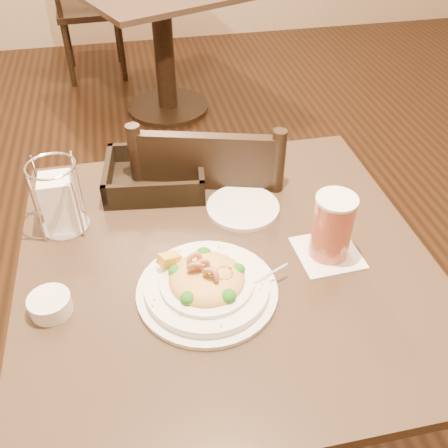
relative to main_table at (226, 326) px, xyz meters
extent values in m
plane|color=black|center=(0.00, 0.00, -0.52)|extent=(7.00, 7.00, 0.00)
cylinder|color=black|center=(0.00, 0.00, -0.50)|extent=(0.52, 0.52, 0.03)
cylinder|color=black|center=(0.00, 0.00, -0.14)|extent=(0.12, 0.12, 0.70)
cube|color=#483729|center=(0.00, 0.00, 0.23)|extent=(0.90, 0.90, 0.03)
cylinder|color=black|center=(0.08, 2.21, -0.50)|extent=(0.52, 0.52, 0.03)
cylinder|color=black|center=(0.08, 2.21, -0.14)|extent=(0.12, 0.12, 0.70)
cube|color=black|center=(0.06, 0.45, -0.07)|extent=(0.52, 0.52, 0.04)
cylinder|color=black|center=(0.28, 0.57, -0.30)|extent=(0.04, 0.04, 0.43)
cylinder|color=black|center=(-0.07, 0.67, -0.30)|extent=(0.04, 0.04, 0.43)
cylinder|color=black|center=(0.18, 0.22, -0.30)|extent=(0.04, 0.04, 0.43)
cylinder|color=black|center=(-0.17, 0.32, -0.30)|extent=(0.04, 0.04, 0.43)
cylinder|color=black|center=(0.18, 0.22, 0.18)|extent=(0.04, 0.04, 0.46)
cylinder|color=black|center=(-0.17, 0.32, 0.18)|extent=(0.04, 0.04, 0.46)
cube|color=black|center=(0.01, 0.27, 0.28)|extent=(0.35, 0.13, 0.22)
cube|color=black|center=(-0.35, 2.89, -0.07)|extent=(0.44, 0.44, 0.04)
cylinder|color=black|center=(-0.18, 3.08, -0.30)|extent=(0.04, 0.04, 0.43)
cylinder|color=black|center=(-0.54, 3.06, -0.30)|extent=(0.04, 0.04, 0.43)
cylinder|color=black|center=(-0.16, 2.72, -0.30)|extent=(0.04, 0.04, 0.43)
cylinder|color=black|center=(-0.52, 2.70, -0.30)|extent=(0.04, 0.04, 0.43)
cylinder|color=white|center=(-0.06, -0.09, 0.25)|extent=(0.29, 0.29, 0.01)
cylinder|color=white|center=(-0.06, -0.09, 0.26)|extent=(0.25, 0.25, 0.02)
cylinder|color=white|center=(-0.06, -0.09, 0.27)|extent=(0.19, 0.19, 0.01)
ellipsoid|color=gold|center=(-0.06, -0.09, 0.28)|extent=(0.15, 0.15, 0.05)
cube|color=gold|center=(-0.13, -0.04, 0.29)|extent=(0.06, 0.05, 0.04)
cube|color=silver|center=(0.06, -0.10, 0.27)|extent=(0.10, 0.05, 0.01)
cube|color=silver|center=(0.00, -0.10, 0.28)|extent=(0.03, 0.03, 0.00)
torus|color=gold|center=(-0.06, -0.09, 0.29)|extent=(0.03, 0.04, 0.03)
torus|color=gold|center=(-0.07, -0.09, 0.29)|extent=(0.04, 0.04, 0.03)
torus|color=gold|center=(-0.06, -0.09, 0.29)|extent=(0.04, 0.05, 0.02)
torus|color=gold|center=(-0.04, -0.07, 0.28)|extent=(0.03, 0.04, 0.03)
torus|color=gold|center=(-0.09, -0.08, 0.30)|extent=(0.04, 0.05, 0.03)
torus|color=gold|center=(-0.03, -0.12, 0.29)|extent=(0.04, 0.05, 0.02)
torus|color=gold|center=(-0.06, -0.09, 0.30)|extent=(0.05, 0.05, 0.02)
torus|color=gold|center=(-0.03, -0.11, 0.30)|extent=(0.05, 0.05, 0.02)
torus|color=gold|center=(-0.08, -0.07, 0.30)|extent=(0.05, 0.05, 0.02)
torus|color=gold|center=(-0.06, -0.10, 0.31)|extent=(0.04, 0.05, 0.03)
torus|color=gold|center=(-0.02, -0.11, 0.30)|extent=(0.04, 0.04, 0.01)
torus|color=gold|center=(-0.07, -0.09, 0.28)|extent=(0.03, 0.03, 0.02)
torus|color=gold|center=(-0.05, -0.11, 0.30)|extent=(0.04, 0.04, 0.02)
torus|color=gold|center=(-0.07, -0.14, 0.28)|extent=(0.04, 0.04, 0.01)
torus|color=tan|center=(-0.05, -0.12, 0.31)|extent=(0.04, 0.03, 0.04)
torus|color=tan|center=(-0.05, -0.12, 0.31)|extent=(0.02, 0.04, 0.04)
torus|color=tan|center=(-0.08, -0.09, 0.31)|extent=(0.04, 0.03, 0.04)
torus|color=tan|center=(-0.07, -0.09, 0.31)|extent=(0.04, 0.02, 0.04)
torus|color=tan|center=(-0.08, -0.07, 0.31)|extent=(0.04, 0.03, 0.04)
ellipsoid|color=#195814|center=(0.01, -0.09, 0.29)|extent=(0.03, 0.03, 0.02)
ellipsoid|color=#195814|center=(-0.05, -0.03, 0.29)|extent=(0.03, 0.03, 0.03)
ellipsoid|color=#195814|center=(-0.12, -0.07, 0.29)|extent=(0.03, 0.03, 0.02)
ellipsoid|color=#195814|center=(-0.10, -0.14, 0.29)|extent=(0.03, 0.03, 0.02)
ellipsoid|color=#195814|center=(-0.03, -0.15, 0.29)|extent=(0.03, 0.03, 0.02)
cube|color=#266619|center=(-0.05, -0.21, 0.27)|extent=(0.00, 0.00, 0.00)
cube|color=#266619|center=(0.00, 0.00, 0.27)|extent=(0.00, 0.00, 0.00)
cube|color=#266619|center=(-0.12, -0.17, 0.27)|extent=(0.00, 0.00, 0.00)
cube|color=#266619|center=(0.05, -0.12, 0.27)|extent=(0.00, 0.00, 0.00)
cube|color=#266619|center=(-0.07, 0.01, 0.27)|extent=(0.00, 0.00, 0.00)
cube|color=#266619|center=(-0.11, 0.00, 0.27)|extent=(0.00, 0.00, 0.00)
cube|color=#266619|center=(-0.17, -0.12, 0.27)|extent=(0.00, 0.00, 0.00)
cube|color=#266619|center=(0.04, -0.14, 0.27)|extent=(0.00, 0.00, 0.00)
cube|color=#266619|center=(-0.01, 0.00, 0.27)|extent=(0.00, 0.00, 0.00)
cube|color=#266619|center=(-0.17, -0.13, 0.27)|extent=(0.00, 0.00, 0.00)
cube|color=#266619|center=(-0.15, -0.03, 0.27)|extent=(0.00, 0.00, 0.00)
cube|color=#266619|center=(-0.10, 0.01, 0.27)|extent=(0.00, 0.00, 0.00)
cube|color=#266619|center=(0.03, -0.07, 0.27)|extent=(0.00, 0.00, 0.00)
cube|color=#266619|center=(-0.11, -0.01, 0.27)|extent=(0.00, 0.00, 0.00)
cube|color=white|center=(0.23, -0.03, 0.24)|extent=(0.14, 0.14, 0.00)
cylinder|color=#C15D44|center=(0.23, -0.03, 0.32)|extent=(0.09, 0.09, 0.15)
cylinder|color=white|center=(0.23, -0.03, 0.39)|extent=(0.09, 0.09, 0.01)
cube|color=black|center=(-0.12, 0.31, 0.25)|extent=(0.28, 0.24, 0.02)
cube|color=black|center=(-0.01, 0.29, 0.28)|extent=(0.04, 0.21, 0.05)
cube|color=black|center=(-0.24, 0.32, 0.28)|extent=(0.04, 0.21, 0.05)
cube|color=black|center=(-0.11, 0.40, 0.28)|extent=(0.25, 0.04, 0.05)
cube|color=black|center=(-0.14, 0.21, 0.28)|extent=(0.25, 0.04, 0.05)
cylinder|color=silver|center=(-0.35, 0.18, 0.24)|extent=(0.11, 0.11, 0.01)
torus|color=silver|center=(-0.35, 0.18, 0.41)|extent=(0.11, 0.11, 0.01)
cube|color=white|center=(-0.35, 0.18, 0.31)|extent=(0.09, 0.09, 0.13)
cylinder|color=silver|center=(-0.39, 0.14, 0.33)|extent=(0.01, 0.01, 0.17)
cylinder|color=silver|center=(-0.31, 0.14, 0.33)|extent=(0.01, 0.01, 0.17)
cylinder|color=silver|center=(-0.39, 0.22, 0.33)|extent=(0.01, 0.01, 0.17)
cylinder|color=silver|center=(-0.31, 0.22, 0.33)|extent=(0.01, 0.01, 0.17)
cylinder|color=white|center=(0.08, 0.16, 0.25)|extent=(0.22, 0.22, 0.01)
cylinder|color=white|center=(-0.37, -0.08, 0.26)|extent=(0.08, 0.08, 0.04)
camera|label=1|loc=(-0.17, -0.78, 1.01)|focal=40.00mm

